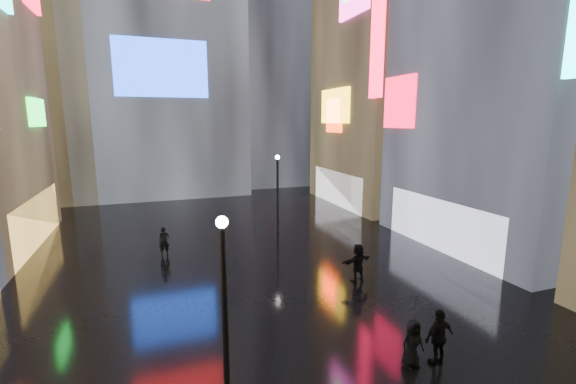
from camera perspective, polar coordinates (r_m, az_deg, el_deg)
name	(u,v)px	position (r m, az deg, el deg)	size (l,w,h in m)	color
ground	(240,255)	(22.00, -7.13, -9.26)	(140.00, 140.00, 0.00)	black
building_right_far	(391,44)	(37.04, 15.00, 20.38)	(10.28, 12.00, 28.00)	black
tower_flank_right	(263,38)	(49.09, -3.74, 21.76)	(12.00, 12.00, 34.00)	black
tower_flank_left	(32,58)	(43.69, -33.70, 16.16)	(10.00, 10.00, 26.00)	black
lamp_near	(225,305)	(10.01, -9.38, -16.16)	(0.30, 0.30, 5.20)	black
lamp_far	(278,189)	(25.63, -1.55, 0.47)	(0.30, 0.30, 5.20)	black
pedestrian_3	(439,337)	(13.39, 21.47, -19.35)	(1.06, 0.44, 1.81)	black
pedestrian_4	(412,343)	(13.10, 17.95, -20.55)	(0.75, 0.49, 1.53)	black
pedestrian_5	(358,263)	(18.53, 10.33, -10.24)	(1.67, 0.53, 1.80)	black
pedestrian_6	(164,241)	(22.62, -17.86, -6.99)	(0.59, 0.39, 1.61)	black
umbrella_2	(415,307)	(12.54, 18.26, -15.92)	(0.90, 0.92, 0.83)	black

